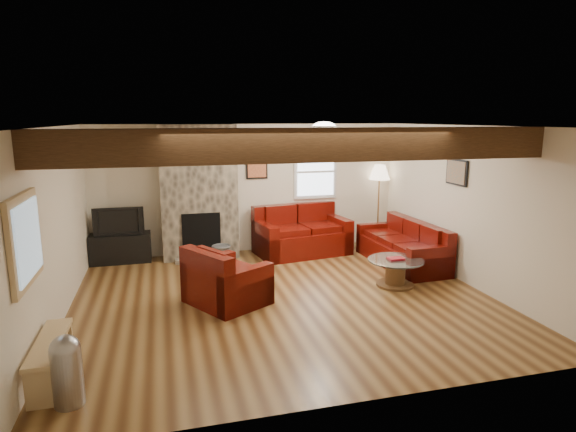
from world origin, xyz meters
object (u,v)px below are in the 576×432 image
tv_cabinet (121,248)px  television (119,220)px  armchair_red (227,275)px  coffee_table (395,273)px  loveseat (302,230)px  sofa_three (402,243)px  floor_lamp (379,177)px

tv_cabinet → television: television is taller
armchair_red → coffee_table: armchair_red is taller
television → coffee_table: bearing=-29.7°
loveseat → tv_cabinet: bearing=166.2°
tv_cabinet → sofa_three: bearing=-16.2°
sofa_three → loveseat: size_ratio=1.15×
loveseat → tv_cabinet: (-3.38, 0.30, -0.20)m
coffee_table → tv_cabinet: tv_cabinet is taller
television → floor_lamp: bearing=0.2°
armchair_red → loveseat: bearing=-69.7°
armchair_red → coffee_table: (2.67, 0.04, -0.20)m
television → loveseat: bearing=-5.1°
television → armchair_red: bearing=-56.9°
armchair_red → tv_cabinet: bearing=2.2°
sofa_three → coffee_table: sofa_three is taller
tv_cabinet → television: (0.00, 0.00, 0.52)m
armchair_red → television: television is taller
sofa_three → television: size_ratio=2.29×
tv_cabinet → floor_lamp: bearing=0.2°
sofa_three → armchair_red: armchair_red is taller
coffee_table → television: bearing=150.3°
armchair_red → floor_lamp: bearing=-85.4°
floor_lamp → loveseat: bearing=-169.7°
sofa_three → tv_cabinet: size_ratio=1.89×
coffee_table → armchair_red: bearing=-179.1°
loveseat → floor_lamp: (1.75, 0.32, 0.96)m
loveseat → floor_lamp: floor_lamp is taller
sofa_three → armchair_red: size_ratio=1.97×
armchair_red → television: (-1.62, 2.49, 0.37)m
floor_lamp → television: bearing=-179.8°
loveseat → armchair_red: 2.81m
coffee_table → floor_lamp: floor_lamp is taller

